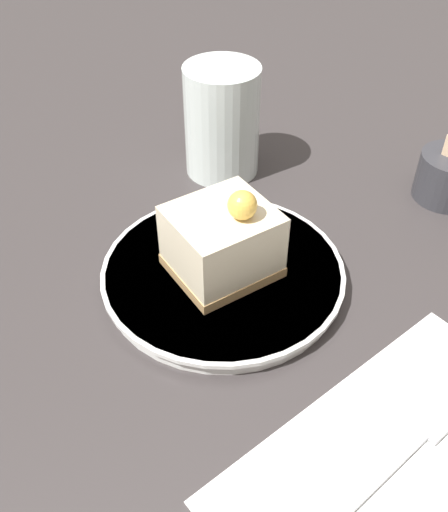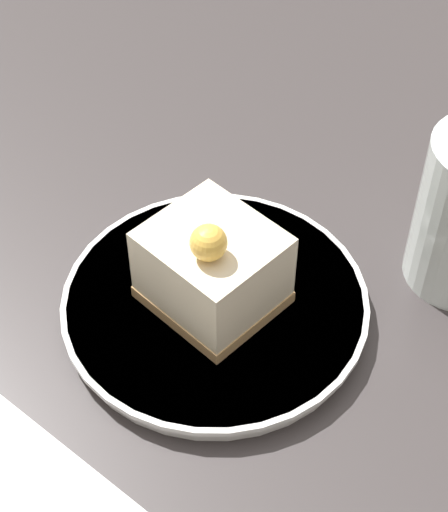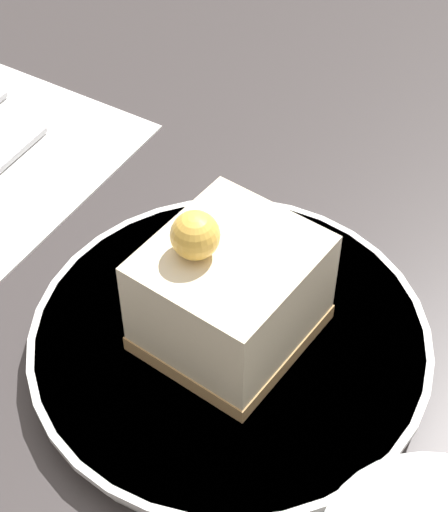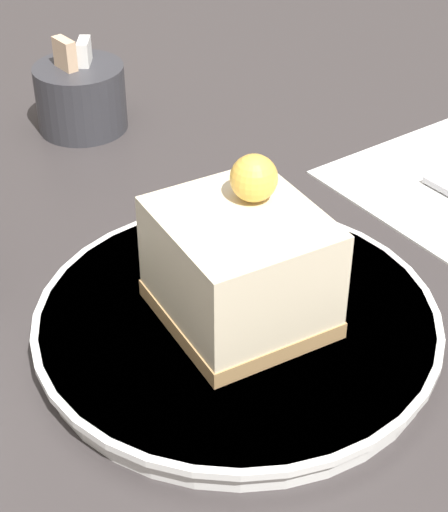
# 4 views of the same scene
# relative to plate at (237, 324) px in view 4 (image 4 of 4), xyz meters

# --- Properties ---
(ground_plane) EXTENTS (4.00, 4.00, 0.00)m
(ground_plane) POSITION_rel_plate_xyz_m (-0.03, 0.03, -0.01)
(ground_plane) COLOR #383333
(plate) EXTENTS (0.21, 0.21, 0.02)m
(plate) POSITION_rel_plate_xyz_m (0.00, 0.00, 0.00)
(plate) COLOR silver
(plate) RESTS_ON ground_plane
(cake_slice) EXTENTS (0.08, 0.09, 0.08)m
(cake_slice) POSITION_rel_plate_xyz_m (0.00, -0.00, 0.04)
(cake_slice) COLOR #AD8451
(cake_slice) RESTS_ON plate
(sugar_bowl) EXTENTS (0.07, 0.07, 0.07)m
(sugar_bowl) POSITION_rel_plate_xyz_m (-0.01, 0.27, 0.02)
(sugar_bowl) COLOR #333338
(sugar_bowl) RESTS_ON ground_plane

